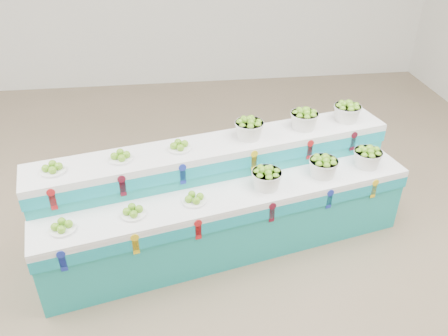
# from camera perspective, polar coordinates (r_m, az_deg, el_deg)

# --- Properties ---
(ground) EXTENTS (10.00, 10.00, 0.00)m
(ground) POSITION_cam_1_polar(r_m,az_deg,el_deg) (4.33, -10.42, -15.11)
(ground) COLOR #76654D
(ground) RESTS_ON ground
(display_stand) EXTENTS (3.71, 1.70, 1.02)m
(display_stand) POSITION_cam_1_polar(r_m,az_deg,el_deg) (4.47, 0.00, -3.89)
(display_stand) COLOR teal
(display_stand) RESTS_ON ground
(plate_lower_left) EXTENTS (0.27, 0.27, 0.09)m
(plate_lower_left) POSITION_cam_1_polar(r_m,az_deg,el_deg) (3.98, -19.64, -6.83)
(plate_lower_left) COLOR white
(plate_lower_left) RESTS_ON display_stand
(plate_lower_mid) EXTENTS (0.27, 0.27, 0.09)m
(plate_lower_mid) POSITION_cam_1_polar(r_m,az_deg,el_deg) (3.98, -11.33, -5.28)
(plate_lower_mid) COLOR white
(plate_lower_mid) RESTS_ON display_stand
(plate_lower_right) EXTENTS (0.27, 0.27, 0.09)m
(plate_lower_right) POSITION_cam_1_polar(r_m,az_deg,el_deg) (4.06, -3.75, -3.76)
(plate_lower_right) COLOR white
(plate_lower_right) RESTS_ON display_stand
(basket_lower_left) EXTENTS (0.34, 0.34, 0.21)m
(basket_lower_left) POSITION_cam_1_polar(r_m,az_deg,el_deg) (4.23, 5.36, -1.20)
(basket_lower_left) COLOR silver
(basket_lower_left) RESTS_ON display_stand
(basket_lower_mid) EXTENTS (0.34, 0.34, 0.21)m
(basket_lower_mid) POSITION_cam_1_polar(r_m,az_deg,el_deg) (4.49, 12.33, 0.27)
(basket_lower_mid) COLOR silver
(basket_lower_mid) RESTS_ON display_stand
(basket_lower_right) EXTENTS (0.34, 0.34, 0.21)m
(basket_lower_right) POSITION_cam_1_polar(r_m,az_deg,el_deg) (4.75, 17.53, 1.36)
(basket_lower_right) COLOR silver
(basket_lower_right) RESTS_ON display_stand
(plate_upper_left) EXTENTS (0.27, 0.27, 0.09)m
(plate_upper_left) POSITION_cam_1_polar(r_m,az_deg,el_deg) (4.18, -20.71, 0.06)
(plate_upper_left) COLOR white
(plate_upper_left) RESTS_ON display_stand
(plate_upper_mid) EXTENTS (0.27, 0.27, 0.09)m
(plate_upper_mid) POSITION_cam_1_polar(r_m,az_deg,el_deg) (4.18, -12.85, 1.52)
(plate_upper_mid) COLOR white
(plate_upper_mid) RESTS_ON display_stand
(plate_upper_right) EXTENTS (0.27, 0.27, 0.09)m
(plate_upper_right) POSITION_cam_1_polar(r_m,az_deg,el_deg) (4.26, -5.62, 2.84)
(plate_upper_right) COLOR white
(plate_upper_right) RESTS_ON display_stand
(basket_upper_left) EXTENTS (0.34, 0.34, 0.21)m
(basket_upper_left) POSITION_cam_1_polar(r_m,az_deg,el_deg) (4.43, 3.17, 5.03)
(basket_upper_left) COLOR silver
(basket_upper_left) RESTS_ON display_stand
(basket_upper_mid) EXTENTS (0.34, 0.34, 0.21)m
(basket_upper_mid) POSITION_cam_1_polar(r_m,az_deg,el_deg) (4.67, 10.01, 6.12)
(basket_upper_mid) COLOR silver
(basket_upper_mid) RESTS_ON display_stand
(basket_upper_right) EXTENTS (0.34, 0.34, 0.21)m
(basket_upper_right) POSITION_cam_1_polar(r_m,az_deg,el_deg) (4.93, 15.17, 6.88)
(basket_upper_right) COLOR silver
(basket_upper_right) RESTS_ON display_stand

